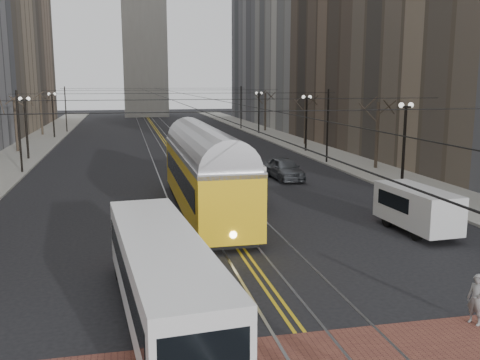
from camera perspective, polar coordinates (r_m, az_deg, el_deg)
name	(u,v)px	position (r m, az deg, el deg)	size (l,w,h in m)	color
ground	(290,319)	(17.19, 5.35, -14.52)	(260.00, 260.00, 0.00)	black
sidewalk_left	(27,150)	(61.11, -21.79, 2.96)	(5.00, 140.00, 0.15)	gray
sidewalk_right	(296,144)	(63.43, 6.04, 3.89)	(5.00, 140.00, 0.15)	gray
streetcar_rails	(169,147)	(60.46, -7.62, 3.47)	(4.80, 130.00, 0.02)	gray
centre_lines	(169,147)	(60.46, -7.62, 3.47)	(0.42, 130.00, 0.01)	gold
building_right_far	(283,13)	(106.06, 4.66, 17.31)	(16.00, 20.00, 40.00)	slate
lamp_posts	(184,137)	(44.07, -5.94, 4.60)	(27.60, 57.20, 5.60)	black
street_trees	(177,130)	(50.51, -6.77, 5.32)	(31.68, 53.28, 5.60)	#382D23
trolley_wires	(177,120)	(50.02, -6.75, 6.39)	(25.96, 120.00, 6.60)	black
transit_bus	(163,282)	(16.43, -8.25, -10.67)	(2.25, 10.81, 2.70)	white
streetcar	(205,179)	(29.96, -3.78, 0.07)	(2.93, 15.78, 3.72)	yellow
rear_bus	(232,176)	(34.14, -0.90, 0.46)	(2.21, 10.17, 2.65)	silver
cargo_van	(417,211)	(27.30, 18.31, -3.11)	(1.90, 4.94, 2.18)	silver
sedan_grey	(285,169)	(40.26, 4.79, 1.23)	(1.94, 4.82, 1.64)	#45494E
sedan_silver	(216,149)	(52.98, -2.59, 3.30)	(1.42, 4.08, 1.34)	#9C9EA4
pedestrian_b	(476,299)	(17.93, 23.90, -11.56)	(0.57, 0.37, 1.57)	slate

